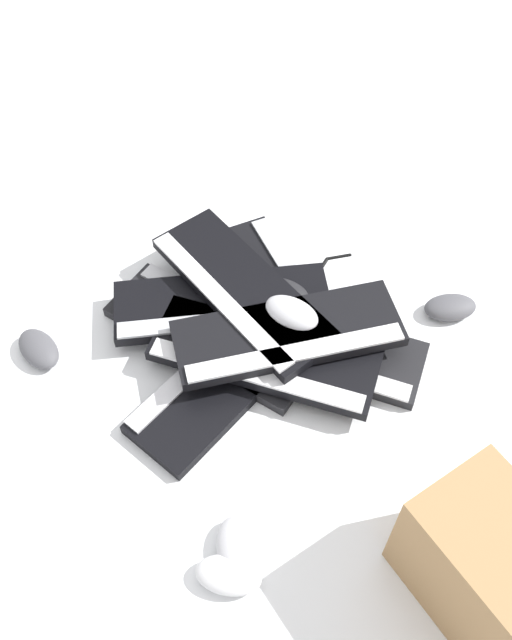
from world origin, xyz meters
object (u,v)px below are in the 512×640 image
(keyboard_1, at_px, (276,298))
(mouse_3, at_px, (292,313))
(mouse_1, at_px, (450,307))
(mouse_4, at_px, (39,349))
(mouse_2, at_px, (236,548))
(keyboard_0, at_px, (313,345))
(cardboard_box, at_px, (505,586))
(keyboard_7, at_px, (288,334))
(mouse_6, at_px, (229,575))
(keyboard_5, at_px, (221,304))
(keyboard_2, at_px, (211,333))
(keyboard_4, at_px, (264,356))
(mouse_5, at_px, (326,341))
(keyboard_3, at_px, (228,374))
(mouse_0, at_px, (284,292))
(keyboard_6, at_px, (242,290))

(keyboard_1, relative_size, mouse_3, 4.12)
(mouse_1, bearing_deg, mouse_4, 178.72)
(mouse_2, xyz_separation_m, mouse_4, (-0.45, 0.34, 0.00))
(keyboard_0, bearing_deg, cardboard_box, -55.15)
(keyboard_7, bearing_deg, mouse_6, -95.84)
(keyboard_5, relative_size, mouse_3, 4.21)
(mouse_2, bearing_deg, keyboard_2, -2.30)
(keyboard_2, height_order, cardboard_box, cardboard_box)
(keyboard_4, xyz_separation_m, cardboard_box, (0.41, -0.40, 0.07))
(mouse_5, relative_size, mouse_6, 1.00)
(keyboard_7, distance_m, mouse_5, 0.08)
(mouse_6, relative_size, cardboard_box, 0.35)
(keyboard_0, distance_m, keyboard_3, 0.18)
(mouse_5, bearing_deg, keyboard_5, 152.86)
(mouse_4, bearing_deg, mouse_0, -116.24)
(mouse_2, distance_m, cardboard_box, 0.42)
(mouse_0, xyz_separation_m, cardboard_box, (0.39, -0.56, 0.06))
(keyboard_7, bearing_deg, keyboard_3, -148.04)
(keyboard_3, distance_m, mouse_6, 0.39)
(mouse_2, xyz_separation_m, mouse_6, (-0.01, -0.04, 0.00))
(keyboard_2, bearing_deg, mouse_0, 35.44)
(keyboard_3, bearing_deg, keyboard_0, 29.57)
(keyboard_7, xyz_separation_m, mouse_3, (0.00, 0.03, 0.04))
(keyboard_6, xyz_separation_m, mouse_3, (0.11, -0.07, 0.04))
(keyboard_2, distance_m, keyboard_4, 0.13)
(keyboard_1, xyz_separation_m, keyboard_5, (-0.11, -0.06, 0.03))
(keyboard_6, relative_size, mouse_1, 3.83)
(keyboard_6, bearing_deg, keyboard_2, -126.00)
(keyboard_1, distance_m, cardboard_box, 0.71)
(keyboard_2, bearing_deg, mouse_5, -3.07)
(keyboard_6, bearing_deg, mouse_6, -83.96)
(keyboard_2, xyz_separation_m, keyboard_6, (0.05, 0.07, 0.06))
(keyboard_7, relative_size, mouse_4, 4.22)
(keyboard_6, xyz_separation_m, keyboard_7, (0.10, -0.10, 0.00))
(mouse_0, distance_m, cardboard_box, 0.69)
(keyboard_2, height_order, mouse_1, mouse_1)
(mouse_5, bearing_deg, mouse_6, -114.93)
(mouse_4, distance_m, cardboard_box, 0.95)
(mouse_0, distance_m, mouse_6, 0.57)
(mouse_0, relative_size, mouse_3, 1.00)
(keyboard_4, height_order, mouse_1, keyboard_4)
(keyboard_1, bearing_deg, keyboard_3, -109.42)
(keyboard_2, height_order, mouse_4, mouse_4)
(mouse_0, bearing_deg, keyboard_1, -18.23)
(keyboard_3, height_order, mouse_1, mouse_1)
(mouse_5, relative_size, cardboard_box, 0.35)
(keyboard_2, distance_m, mouse_4, 0.35)
(keyboard_3, relative_size, mouse_2, 4.11)
(keyboard_1, xyz_separation_m, mouse_3, (0.04, -0.11, 0.10))
(keyboard_4, bearing_deg, mouse_1, 27.31)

